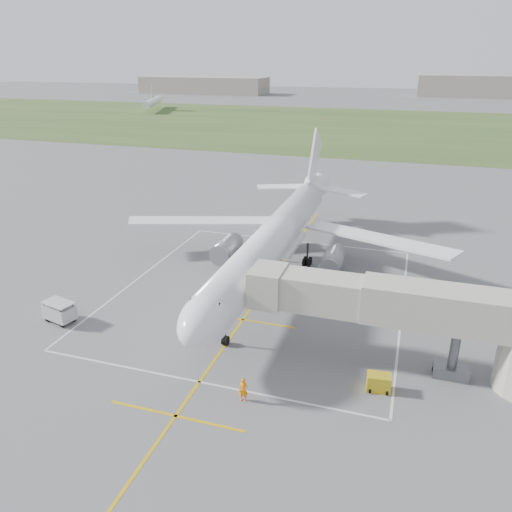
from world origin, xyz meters
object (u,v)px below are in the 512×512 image
(ramp_worker_nose, at_px, (243,390))
(baggage_cart, at_px, (60,312))
(airliner, at_px, (275,238))
(gpu_unit, at_px, (379,383))
(jet_bridge, at_px, (427,317))
(ramp_worker_wing, at_px, (248,256))

(ramp_worker_nose, bearing_deg, baggage_cart, 153.86)
(airliner, distance_m, gpu_unit, 22.14)
(jet_bridge, bearing_deg, airliner, 137.81)
(airliner, bearing_deg, gpu_unit, -53.76)
(gpu_unit, relative_size, baggage_cart, 0.58)
(gpu_unit, bearing_deg, ramp_worker_wing, 124.27)
(jet_bridge, xyz_separation_m, baggage_cart, (-31.64, -1.92, -3.73))
(airliner, height_order, gpu_unit, airliner)
(baggage_cart, relative_size, ramp_worker_nose, 1.75)
(gpu_unit, height_order, baggage_cart, baggage_cart)
(ramp_worker_wing, bearing_deg, jet_bridge, 169.00)
(jet_bridge, bearing_deg, ramp_worker_nose, -147.62)
(baggage_cart, xyz_separation_m, ramp_worker_wing, (12.14, 18.27, -0.05))
(jet_bridge, bearing_deg, gpu_unit, -130.08)
(gpu_unit, xyz_separation_m, baggage_cart, (-28.82, 1.43, 0.37))
(gpu_unit, bearing_deg, airliner, 120.27)
(airliner, distance_m, baggage_cart, 22.94)
(gpu_unit, distance_m, ramp_worker_nose, 9.94)
(airliner, height_order, jet_bridge, airliner)
(airliner, xyz_separation_m, ramp_worker_wing, (-3.77, 2.10, -3.43))
(gpu_unit, bearing_deg, baggage_cart, 171.18)
(gpu_unit, relative_size, ramp_worker_nose, 1.02)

